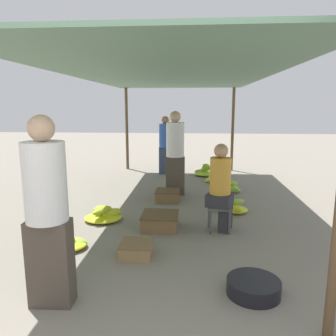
% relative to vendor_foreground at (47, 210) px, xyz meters
% --- Properties ---
extents(canopy_post_back_left, '(0.08, 0.08, 2.30)m').
position_rel_vendor_foreground_xyz_m(canopy_post_back_left, '(-0.63, 6.60, 0.25)').
color(canopy_post_back_left, brown).
rests_on(canopy_post_back_left, ground).
extents(canopy_post_back_right, '(0.08, 0.08, 2.30)m').
position_rel_vendor_foreground_xyz_m(canopy_post_back_right, '(2.36, 6.60, 0.25)').
color(canopy_post_back_right, brown).
rests_on(canopy_post_back_right, ground).
extents(canopy_tarp, '(3.39, 7.26, 0.04)m').
position_rel_vendor_foreground_xyz_m(canopy_tarp, '(0.87, 3.17, 1.42)').
color(canopy_tarp, '#567A60').
rests_on(canopy_tarp, canopy_post_front_left).
extents(vendor_foreground, '(0.39, 0.38, 1.73)m').
position_rel_vendor_foreground_xyz_m(vendor_foreground, '(0.00, 0.00, 0.00)').
color(vendor_foreground, '#4C4238').
rests_on(vendor_foreground, ground).
extents(stool, '(0.34, 0.34, 0.39)m').
position_rel_vendor_foreground_xyz_m(stool, '(1.66, 1.93, -0.59)').
color(stool, '#4C4C4C').
rests_on(stool, ground).
extents(vendor_seated, '(0.44, 0.44, 1.29)m').
position_rel_vendor_foreground_xyz_m(vendor_seated, '(1.68, 1.93, -0.23)').
color(vendor_seated, '#2D2D33').
rests_on(vendor_seated, ground).
extents(basin_black, '(0.52, 0.52, 0.15)m').
position_rel_vendor_foreground_xyz_m(basin_black, '(1.88, 0.29, -0.82)').
color(basin_black, black).
rests_on(basin_black, ground).
extents(banana_pile_left_0, '(0.52, 0.50, 0.21)m').
position_rel_vendor_foreground_xyz_m(banana_pile_left_0, '(-0.33, 1.16, -0.83)').
color(banana_pile_left_0, '#C6D429').
rests_on(banana_pile_left_0, ground).
extents(banana_pile_left_1, '(0.61, 0.54, 0.25)m').
position_rel_vendor_foreground_xyz_m(banana_pile_left_1, '(-0.13, 2.22, -0.81)').
color(banana_pile_left_1, '#CBD628').
rests_on(banana_pile_left_1, ground).
extents(banana_pile_right_0, '(0.61, 0.55, 0.31)m').
position_rel_vendor_foreground_xyz_m(banana_pile_right_0, '(1.58, 5.84, -0.81)').
color(banana_pile_right_0, '#8BBC33').
rests_on(banana_pile_right_0, ground).
extents(banana_pile_right_1, '(0.60, 0.51, 0.25)m').
position_rel_vendor_foreground_xyz_m(banana_pile_right_1, '(1.96, 2.80, -0.81)').
color(banana_pile_right_1, '#A4C62F').
rests_on(banana_pile_right_1, ground).
extents(banana_pile_right_2, '(0.44, 0.41, 0.25)m').
position_rel_vendor_foreground_xyz_m(banana_pile_right_2, '(2.07, 4.16, -0.80)').
color(banana_pile_right_2, '#8FBE32').
rests_on(banana_pile_right_2, ground).
extents(banana_pile_right_3, '(0.67, 0.54, 0.32)m').
position_rel_vendor_foreground_xyz_m(banana_pile_right_3, '(1.88, 5.15, -0.81)').
color(banana_pile_right_3, '#BED02A').
rests_on(banana_pile_right_3, ground).
extents(crate_near, '(0.45, 0.45, 0.22)m').
position_rel_vendor_foreground_xyz_m(crate_near, '(0.79, 3.39, -0.79)').
color(crate_near, brown).
rests_on(crate_near, ground).
extents(crate_mid, '(0.39, 0.39, 0.17)m').
position_rel_vendor_foreground_xyz_m(crate_mid, '(0.60, 1.03, -0.81)').
color(crate_mid, '#9E7A4C').
rests_on(crate_mid, ground).
extents(crate_far, '(0.54, 0.54, 0.22)m').
position_rel_vendor_foreground_xyz_m(crate_far, '(0.80, 1.97, -0.79)').
color(crate_far, brown).
rests_on(crate_far, ground).
extents(shopper_walking_mid, '(0.40, 0.40, 1.71)m').
position_rel_vendor_foreground_xyz_m(shopper_walking_mid, '(0.91, 3.89, -0.01)').
color(shopper_walking_mid, '#4C4238').
rests_on(shopper_walking_mid, ground).
extents(shopper_walking_far, '(0.37, 0.37, 1.54)m').
position_rel_vendor_foreground_xyz_m(shopper_walking_far, '(0.53, 6.00, -0.10)').
color(shopper_walking_far, '#384766').
rests_on(shopper_walking_far, ground).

